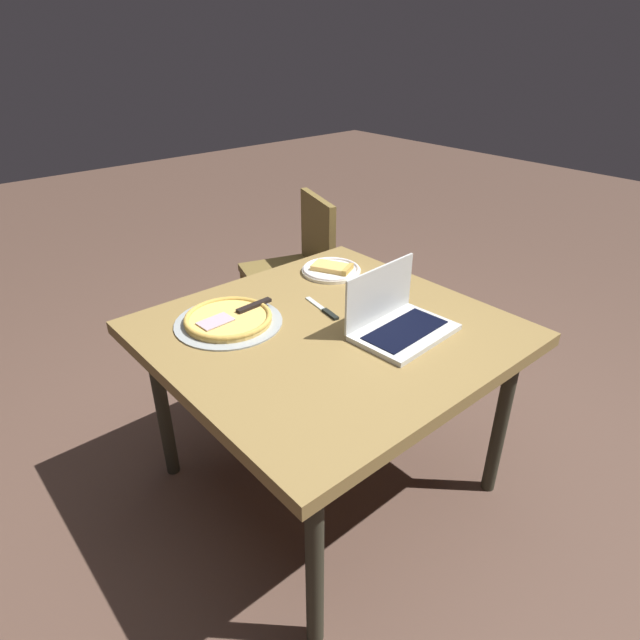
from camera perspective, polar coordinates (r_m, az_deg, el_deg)
ground_plane at (r=2.23m, az=0.82°, el=-16.71°), size 12.00×12.00×0.00m
dining_table at (r=1.83m, az=0.96°, el=-2.52°), size 1.12×1.08×0.70m
laptop at (r=1.77m, az=8.32°, el=0.01°), size 0.35×0.25×0.21m
pizza_plate at (r=2.21m, az=1.26°, el=5.48°), size 0.25×0.25×0.04m
pizza_tray at (r=1.84m, az=-9.85°, el=0.11°), size 0.37×0.37×0.04m
table_knife at (r=1.90m, az=0.50°, el=1.07°), size 0.05×0.20×0.01m
chair_near at (r=2.82m, az=-2.44°, el=5.96°), size 0.51×0.51×0.85m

